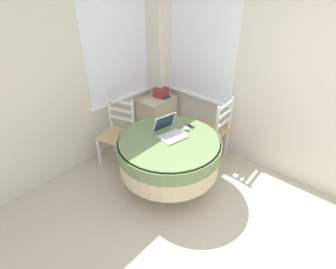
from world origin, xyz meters
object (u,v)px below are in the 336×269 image
object	(u,v)px
round_dining_table	(169,152)
dining_chair_near_right_window	(214,130)
corner_cabinet	(157,116)
book_on_cabinet	(163,97)
computer_mouse	(187,128)
dining_chair_near_back_window	(118,133)
laptop	(170,132)
storage_box	(161,92)
cell_phone	(190,126)

from	to	relation	value
round_dining_table	dining_chair_near_right_window	size ratio (longest dim) A/B	1.31
corner_cabinet	book_on_cabinet	size ratio (longest dim) A/B	3.49
computer_mouse	dining_chair_near_back_window	xyz separation A→B (m)	(-0.37, 0.94, -0.29)
laptop	dining_chair_near_back_window	xyz separation A→B (m)	(-0.13, 0.86, -0.32)
laptop	dining_chair_near_back_window	distance (m)	0.92
laptop	storage_box	bearing A→B (deg)	47.38
computer_mouse	corner_cabinet	bearing A→B (deg)	61.80
corner_cabinet	storage_box	world-z (taller)	storage_box
computer_mouse	dining_chair_near_right_window	world-z (taller)	dining_chair_near_right_window
storage_box	corner_cabinet	bearing A→B (deg)	159.36
laptop	book_on_cabinet	bearing A→B (deg)	45.74
round_dining_table	laptop	size ratio (longest dim) A/B	3.29
computer_mouse	storage_box	size ratio (longest dim) A/B	0.43
corner_cabinet	computer_mouse	bearing A→B (deg)	-118.20
computer_mouse	corner_cabinet	size ratio (longest dim) A/B	0.13
laptop	dining_chair_near_back_window	size ratio (longest dim) A/B	0.40
cell_phone	dining_chair_near_right_window	size ratio (longest dim) A/B	0.13
book_on_cabinet	dining_chair_near_right_window	bearing A→B (deg)	-91.60
laptop	dining_chair_near_right_window	xyz separation A→B (m)	(0.84, -0.13, -0.32)
corner_cabinet	storage_box	xyz separation A→B (m)	(0.07, -0.03, 0.41)
cell_phone	storage_box	bearing A→B (deg)	62.03
computer_mouse	book_on_cabinet	world-z (taller)	computer_mouse
laptop	dining_chair_near_right_window	world-z (taller)	laptop
cell_phone	dining_chair_near_back_window	xyz separation A→B (m)	(-0.46, 0.92, -0.27)
computer_mouse	dining_chair_near_back_window	world-z (taller)	dining_chair_near_back_window
computer_mouse	cell_phone	bearing A→B (deg)	10.22
dining_chair_near_back_window	corner_cabinet	bearing A→B (deg)	6.50
corner_cabinet	dining_chair_near_back_window	bearing A→B (deg)	-173.50
dining_chair_near_right_window	computer_mouse	bearing A→B (deg)	175.61
dining_chair_near_back_window	book_on_cabinet	xyz separation A→B (m)	(1.00, 0.03, 0.22)
round_dining_table	laptop	bearing A→B (deg)	38.14
computer_mouse	storage_box	bearing A→B (deg)	58.23
laptop	book_on_cabinet	world-z (taller)	laptop
computer_mouse	book_on_cabinet	xyz separation A→B (m)	(0.63, 0.97, -0.06)
round_dining_table	cell_phone	xyz separation A→B (m)	(0.40, -0.01, 0.19)
dining_chair_near_back_window	storage_box	distance (m)	1.04
computer_mouse	corner_cabinet	distance (m)	1.25
round_dining_table	cell_phone	size ratio (longest dim) A/B	10.26
round_dining_table	computer_mouse	xyz separation A→B (m)	(0.30, -0.02, 0.20)
cell_phone	storage_box	xyz separation A→B (m)	(0.53, 1.00, 0.02)
laptop	cell_phone	size ratio (longest dim) A/B	3.12
computer_mouse	cell_phone	xyz separation A→B (m)	(0.10, 0.02, -0.02)
corner_cabinet	storage_box	distance (m)	0.42
book_on_cabinet	dining_chair_near_back_window	bearing A→B (deg)	-178.23
computer_mouse	dining_chair_near_right_window	xyz separation A→B (m)	(0.61, -0.05, -0.29)
round_dining_table	corner_cabinet	distance (m)	1.35
computer_mouse	round_dining_table	bearing A→B (deg)	175.37
computer_mouse	dining_chair_near_back_window	bearing A→B (deg)	111.28
round_dining_table	storage_box	bearing A→B (deg)	46.78
computer_mouse	book_on_cabinet	bearing A→B (deg)	56.81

